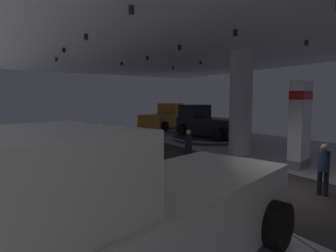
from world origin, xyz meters
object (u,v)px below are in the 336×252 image
display_platform_deep_right (163,130)px  pickup_truck_far_right (207,123)px  display_platform_far_right (210,138)px  pickup_truck_near_left (140,217)px  visitor_walking_far (324,166)px  display_platform_mid_left (32,196)px  visitor_walking_near (188,145)px  pickup_truck_deep_right (164,118)px  display_car_mid_left (30,167)px  brand_sign_pylon (300,123)px  column_right (241,103)px

display_platform_deep_right → pickup_truck_far_right: bearing=-87.9°
pickup_truck_far_right → display_platform_far_right: bearing=-84.8°
pickup_truck_near_left → visitor_walking_far: bearing=8.7°
display_platform_mid_left → display_platform_far_right: (12.52, 6.78, 0.01)m
pickup_truck_near_left → display_platform_far_right: bearing=45.8°
display_platform_deep_right → visitor_walking_far: (-4.75, -17.31, 0.74)m
visitor_walking_far → visitor_walking_near: bearing=100.3°
pickup_truck_near_left → pickup_truck_deep_right: bearing=57.7°
display_platform_mid_left → pickup_truck_deep_right: bearing=46.7°
display_car_mid_left → pickup_truck_deep_right: bearing=46.6°
display_platform_mid_left → pickup_truck_far_right: bearing=29.6°
display_platform_far_right → display_platform_mid_left: bearing=-151.6°
display_platform_far_right → pickup_truck_deep_right: pickup_truck_deep_right is taller
brand_sign_pylon → display_car_mid_left: brand_sign_pylon is taller
visitor_walking_far → display_platform_far_right: bearing=65.5°
pickup_truck_far_right → pickup_truck_deep_right: pickup_truck_deep_right is taller
display_platform_far_right → pickup_truck_near_left: (-11.66, -11.98, 1.08)m
display_platform_far_right → pickup_truck_far_right: size_ratio=1.04×
display_car_mid_left → pickup_truck_far_right: bearing=29.5°
brand_sign_pylon → display_platform_deep_right: 14.99m
pickup_truck_deep_right → display_platform_deep_right: bearing=-147.5°
pickup_truck_near_left → visitor_walking_near: size_ratio=3.57×
column_right → display_platform_deep_right: bearing=80.7°
display_platform_far_right → pickup_truck_deep_right: (0.03, 6.52, 1.08)m
display_platform_far_right → pickup_truck_deep_right: size_ratio=1.01×
display_platform_mid_left → display_car_mid_left: bearing=149.3°
pickup_truck_deep_right → visitor_walking_far: (-5.02, -17.48, -0.32)m
column_right → visitor_walking_near: bearing=-171.0°
pickup_truck_far_right → display_platform_deep_right: pickup_truck_far_right is taller
brand_sign_pylon → visitor_walking_far: 3.87m
display_car_mid_left → pickup_truck_near_left: size_ratio=0.80×
pickup_truck_near_left → pickup_truck_far_right: bearing=46.6°
column_right → pickup_truck_deep_right: 11.64m
column_right → pickup_truck_deep_right: column_right is taller
display_platform_deep_right → visitor_walking_far: visitor_walking_far is taller
brand_sign_pylon → pickup_truck_near_left: (-9.38, -3.58, -0.69)m
pickup_truck_near_left → display_car_mid_left: bearing=99.7°
pickup_truck_near_left → visitor_walking_far: size_ratio=3.57×
visitor_walking_far → display_platform_deep_right: bearing=74.7°
display_platform_far_right → pickup_truck_near_left: 16.75m
brand_sign_pylon → visitor_walking_near: bearing=141.6°
display_platform_far_right → visitor_walking_near: bearing=-137.7°
pickup_truck_far_right → pickup_truck_deep_right: 6.20m
pickup_truck_deep_right → visitor_walking_near: pickup_truck_deep_right is taller
brand_sign_pylon → pickup_truck_deep_right: bearing=81.2°
pickup_truck_near_left → visitor_walking_near: (5.66, 6.53, -0.32)m
column_right → visitor_walking_near: size_ratio=3.46×
brand_sign_pylon → pickup_truck_far_right: 9.03m
column_right → pickup_truck_deep_right: bearing=79.6°
display_car_mid_left → display_platform_far_right: 14.29m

